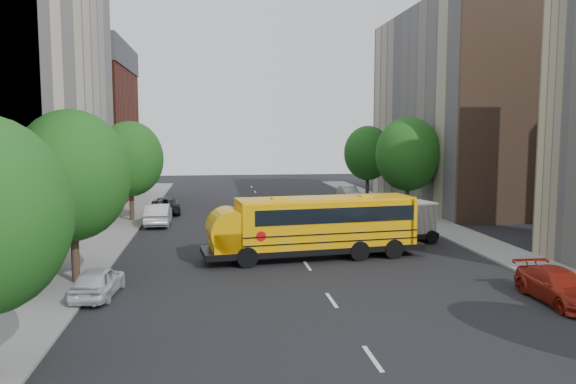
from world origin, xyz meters
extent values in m
plane|color=black|center=(0.00, 0.00, 0.00)|extent=(120.00, 120.00, 0.00)
cube|color=slate|center=(-11.50, 5.00, 0.06)|extent=(3.00, 80.00, 0.12)
cube|color=slate|center=(11.50, 5.00, 0.06)|extent=(3.00, 80.00, 0.12)
cube|color=silver|center=(0.00, 10.00, 0.01)|extent=(0.15, 64.00, 0.01)
cube|color=maroon|center=(-18.00, 28.00, 6.50)|extent=(10.00, 15.00, 13.00)
cube|color=tan|center=(18.00, 20.00, 9.00)|extent=(10.00, 22.00, 18.00)
cube|color=brown|center=(18.00, 9.00, 9.00)|extent=(10.10, 0.30, 18.00)
cylinder|color=yellow|center=(28.00, 28.00, 17.50)|extent=(1.00, 1.00, 35.00)
cylinder|color=#38281C|center=(-11.00, -4.00, 1.44)|extent=(0.36, 0.36, 2.88)
ellipsoid|color=#195717|center=(-11.00, -4.00, 4.96)|extent=(5.12, 5.12, 5.89)
cylinder|color=#38281C|center=(-11.00, 14.00, 1.40)|extent=(0.36, 0.36, 2.81)
ellipsoid|color=#195717|center=(-11.00, 14.00, 4.84)|extent=(4.99, 4.99, 5.74)
cylinder|color=#38281C|center=(11.00, 14.00, 1.48)|extent=(0.36, 0.36, 2.95)
ellipsoid|color=#195717|center=(11.00, 14.00, 5.08)|extent=(5.25, 5.25, 6.04)
cylinder|color=#38281C|center=(11.00, 26.00, 1.37)|extent=(0.36, 0.36, 2.74)
ellipsoid|color=#195717|center=(11.00, 26.00, 4.71)|extent=(4.86, 4.86, 5.59)
cube|color=black|center=(0.62, -0.25, 0.59)|extent=(12.30, 4.25, 0.32)
cube|color=#FFAE05|center=(1.37, -0.16, 1.99)|extent=(9.94, 3.89, 2.47)
cube|color=#FFAE05|center=(-4.29, -0.88, 1.24)|extent=(2.23, 2.70, 1.08)
cube|color=black|center=(-3.17, -0.74, 2.53)|extent=(0.85, 2.52, 1.29)
cube|color=#FFAE05|center=(1.37, -0.16, 3.25)|extent=(9.92, 3.68, 0.15)
cube|color=black|center=(1.58, -0.13, 2.53)|extent=(9.10, 3.85, 0.81)
cube|color=black|center=(1.37, -0.16, 1.13)|extent=(9.95, 3.96, 0.06)
cube|color=black|center=(1.37, -0.16, 1.56)|extent=(9.95, 3.96, 0.06)
cube|color=#FFAE05|center=(6.22, 0.46, 1.99)|extent=(0.50, 2.69, 2.47)
cube|color=#FFAE05|center=(-1.52, -0.53, 3.36)|extent=(0.72, 0.72, 0.11)
cube|color=#FFAE05|center=(3.82, 0.15, 3.36)|extent=(0.72, 0.72, 0.11)
cylinder|color=#FFAE05|center=(-4.29, -0.88, 1.77)|extent=(2.55, 2.74, 2.26)
cylinder|color=red|center=(-2.61, -2.13, 1.61)|extent=(0.54, 0.11, 0.54)
cylinder|color=black|center=(-3.37, -2.12, 0.54)|extent=(1.11, 0.46, 1.08)
cylinder|color=black|center=(-3.71, 0.55, 0.54)|extent=(1.11, 0.46, 1.08)
cylinder|color=black|center=(3.14, -1.29, 0.54)|extent=(1.11, 0.46, 1.08)
cylinder|color=black|center=(2.80, 1.38, 0.54)|extent=(1.11, 0.46, 1.08)
cylinder|color=black|center=(5.27, -1.02, 0.54)|extent=(1.11, 0.46, 1.08)
cylinder|color=black|center=(4.93, 1.65, 0.54)|extent=(1.11, 0.46, 1.08)
cube|color=black|center=(6.00, 3.00, 0.49)|extent=(6.23, 3.37, 0.30)
cube|color=white|center=(6.48, 3.12, 1.53)|extent=(4.87, 2.93, 1.78)
cube|color=white|center=(3.89, 2.47, 1.24)|extent=(1.80, 2.16, 1.19)
cube|color=silver|center=(6.48, 3.12, 2.47)|extent=(5.08, 3.08, 0.12)
cylinder|color=black|center=(4.14, 1.51, 0.41)|extent=(0.87, 0.44, 0.83)
cylinder|color=black|center=(3.65, 3.43, 0.41)|extent=(0.87, 0.44, 0.83)
cylinder|color=black|center=(6.43, 2.09, 0.41)|extent=(0.87, 0.44, 0.83)
cylinder|color=black|center=(5.95, 4.01, 0.41)|extent=(0.87, 0.44, 0.83)
cylinder|color=black|center=(8.54, 2.62, 0.41)|extent=(0.87, 0.44, 0.83)
cylinder|color=black|center=(8.06, 4.54, 0.41)|extent=(0.87, 0.44, 0.83)
imported|color=silver|center=(-9.60, -6.22, 0.66)|extent=(1.91, 4.00, 1.32)
imported|color=silver|center=(-8.83, 11.97, 0.80)|extent=(1.74, 4.88, 1.60)
imported|color=black|center=(-8.80, 18.05, 0.70)|extent=(2.83, 5.26, 1.40)
imported|color=maroon|center=(9.08, -9.47, 0.67)|extent=(1.95, 4.65, 1.34)
imported|color=#313A57|center=(9.60, 15.22, 0.65)|extent=(1.86, 3.93, 1.30)
imported|color=#AAAAA4|center=(8.80, 24.92, 0.71)|extent=(1.69, 4.39, 1.43)
camera|label=1|loc=(-4.75, -29.99, 6.91)|focal=35.00mm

